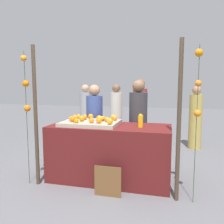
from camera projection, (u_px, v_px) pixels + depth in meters
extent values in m
plane|color=slate|center=(110.00, 179.00, 3.75)|extent=(24.00, 24.00, 0.00)
cube|color=#5B1919|center=(110.00, 153.00, 3.70)|extent=(1.92, 0.81, 0.89)
cube|color=#B2AD99|center=(91.00, 123.00, 3.70)|extent=(0.91, 0.66, 0.06)
sphere|color=orange|center=(113.00, 117.00, 3.86)|extent=(0.08, 0.08, 0.08)
sphere|color=orange|center=(101.00, 119.00, 3.68)|extent=(0.09, 0.09, 0.09)
sphere|color=orange|center=(103.00, 118.00, 3.73)|extent=(0.08, 0.08, 0.08)
sphere|color=orange|center=(91.00, 116.00, 3.92)|extent=(0.09, 0.09, 0.09)
sphere|color=orange|center=(73.00, 119.00, 3.62)|extent=(0.09, 0.09, 0.09)
sphere|color=orange|center=(76.00, 121.00, 3.52)|extent=(0.07, 0.07, 0.07)
sphere|color=orange|center=(115.00, 118.00, 3.76)|extent=(0.08, 0.08, 0.08)
sphere|color=orange|center=(99.00, 118.00, 3.77)|extent=(0.08, 0.08, 0.08)
sphere|color=orange|center=(71.00, 118.00, 3.74)|extent=(0.08, 0.08, 0.08)
sphere|color=orange|center=(79.00, 116.00, 3.99)|extent=(0.07, 0.07, 0.07)
sphere|color=orange|center=(82.00, 119.00, 3.69)|extent=(0.09, 0.09, 0.09)
sphere|color=orange|center=(110.00, 121.00, 3.40)|extent=(0.09, 0.09, 0.09)
sphere|color=orange|center=(107.00, 120.00, 3.62)|extent=(0.08, 0.08, 0.08)
sphere|color=orange|center=(85.00, 117.00, 3.85)|extent=(0.09, 0.09, 0.09)
sphere|color=orange|center=(75.00, 117.00, 3.89)|extent=(0.08, 0.08, 0.08)
sphere|color=orange|center=(99.00, 121.00, 3.49)|extent=(0.08, 0.08, 0.08)
sphere|color=orange|center=(92.00, 120.00, 3.52)|extent=(0.08, 0.08, 0.08)
sphere|color=orange|center=(75.00, 118.00, 3.81)|extent=(0.08, 0.08, 0.08)
cylinder|color=#F1AD16|center=(140.00, 121.00, 3.48)|extent=(0.08, 0.08, 0.19)
cylinder|color=yellow|center=(141.00, 115.00, 3.47)|extent=(0.04, 0.04, 0.02)
cube|color=brown|center=(108.00, 182.00, 3.14)|extent=(0.38, 0.01, 0.44)
cube|color=black|center=(108.00, 182.00, 3.15)|extent=(0.36, 0.02, 0.42)
cylinder|color=#384C8C|center=(95.00, 131.00, 4.37)|extent=(0.31, 0.31, 1.33)
sphere|color=#A87A59|center=(94.00, 90.00, 4.28)|extent=(0.21, 0.21, 0.21)
cylinder|color=#333338|center=(138.00, 131.00, 4.15)|extent=(0.33, 0.33, 1.41)
sphere|color=brown|center=(139.00, 86.00, 4.05)|extent=(0.22, 0.22, 0.22)
cylinder|color=maroon|center=(140.00, 119.00, 5.50)|extent=(0.34, 0.34, 1.45)
sphere|color=brown|center=(140.00, 84.00, 5.40)|extent=(0.23, 0.23, 0.23)
cylinder|color=tan|center=(195.00, 122.00, 5.48)|extent=(0.30, 0.30, 1.31)
sphere|color=#A87A59|center=(197.00, 90.00, 5.39)|extent=(0.20, 0.20, 0.20)
cylinder|color=#99999E|center=(86.00, 116.00, 6.38)|extent=(0.31, 0.31, 1.34)
sphere|color=tan|center=(85.00, 88.00, 6.29)|extent=(0.21, 0.21, 0.21)
cylinder|color=beige|center=(116.00, 118.00, 5.96)|extent=(0.31, 0.31, 1.34)
sphere|color=brown|center=(116.00, 88.00, 5.87)|extent=(0.21, 0.21, 0.21)
cylinder|color=#473828|center=(36.00, 117.00, 3.45)|extent=(0.06, 0.06, 2.12)
cylinder|color=#473828|center=(179.00, 122.00, 2.94)|extent=(0.06, 0.06, 2.12)
cylinder|color=#2D4C23|center=(27.00, 119.00, 3.47)|extent=(0.01, 0.01, 2.03)
sphere|color=orange|center=(24.00, 58.00, 3.36)|extent=(0.09, 0.09, 0.09)
sphere|color=orange|center=(26.00, 84.00, 3.41)|extent=(0.10, 0.10, 0.10)
sphere|color=orange|center=(27.00, 108.00, 3.45)|extent=(0.10, 0.10, 0.10)
cylinder|color=#2D4C23|center=(196.00, 126.00, 2.89)|extent=(0.01, 0.01, 2.03)
sphere|color=orange|center=(199.00, 53.00, 2.79)|extent=(0.10, 0.10, 0.10)
sphere|color=orange|center=(198.00, 83.00, 2.82)|extent=(0.08, 0.08, 0.08)
sphere|color=orange|center=(197.00, 113.00, 2.86)|extent=(0.09, 0.09, 0.09)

